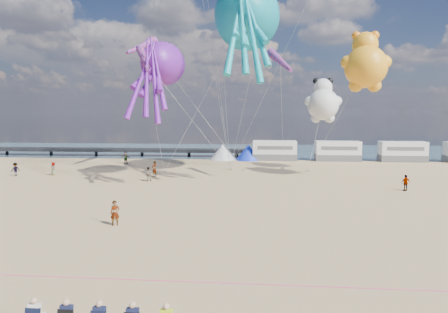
{
  "coord_description": "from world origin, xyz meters",
  "views": [
    {
      "loc": [
        3.55,
        -21.37,
        7.32
      ],
      "look_at": [
        1.17,
        6.0,
        4.27
      ],
      "focal_mm": 32.0,
      "sensor_mm": 36.0,
      "label": 1
    }
  ],
  "objects_px": {
    "sandbag_b": "(244,170)",
    "kite_panda": "(323,105)",
    "motorhome_2": "(402,152)",
    "beachgoer_5": "(154,169)",
    "beachgoer_0": "(53,169)",
    "beachgoer_2": "(15,169)",
    "windsock_left": "(142,46)",
    "windsock_mid": "(280,61)",
    "windsock_right": "(144,59)",
    "motorhome_1": "(338,151)",
    "standing_person": "(115,213)",
    "beachgoer_4": "(126,158)",
    "motorhome_0": "(274,150)",
    "kite_octopus_teal": "(247,17)",
    "kite_octopus_purple": "(163,64)",
    "tent_white": "(223,152)",
    "sandbag_d": "(283,168)",
    "sandbag_a": "(164,172)",
    "sandbag_c": "(308,171)",
    "beachgoer_1": "(148,174)",
    "tent_blue": "(248,152)",
    "beachgoer_3": "(406,183)",
    "sandbag_e": "(230,169)",
    "kite_teddy_orange": "(366,67)"
  },
  "relations": [
    {
      "from": "tent_blue",
      "to": "kite_octopus_teal",
      "type": "bearing_deg",
      "value": -89.61
    },
    {
      "from": "sandbag_d",
      "to": "windsock_right",
      "type": "bearing_deg",
      "value": -140.59
    },
    {
      "from": "sandbag_c",
      "to": "kite_panda",
      "type": "bearing_deg",
      "value": 42.28
    },
    {
      "from": "tent_white",
      "to": "kite_panda",
      "type": "xyz_separation_m",
      "value": [
        13.58,
        -10.0,
        7.1
      ]
    },
    {
      "from": "motorhome_1",
      "to": "standing_person",
      "type": "bearing_deg",
      "value": -119.97
    },
    {
      "from": "beachgoer_4",
      "to": "motorhome_0",
      "type": "bearing_deg",
      "value": 33.17
    },
    {
      "from": "beachgoer_2",
      "to": "beachgoer_3",
      "type": "distance_m",
      "value": 42.02
    },
    {
      "from": "tent_blue",
      "to": "beachgoer_0",
      "type": "distance_m",
      "value": 28.14
    },
    {
      "from": "kite_teddy_orange",
      "to": "standing_person",
      "type": "bearing_deg",
      "value": -122.06
    },
    {
      "from": "windsock_mid",
      "to": "windsock_right",
      "type": "xyz_separation_m",
      "value": [
        -13.67,
        -2.5,
        0.08
      ]
    },
    {
      "from": "motorhome_0",
      "to": "kite_octopus_teal",
      "type": "height_order",
      "value": "kite_octopus_teal"
    },
    {
      "from": "sandbag_b",
      "to": "standing_person",
      "type": "bearing_deg",
      "value": -106.5
    },
    {
      "from": "beachgoer_2",
      "to": "kite_teddy_orange",
      "type": "height_order",
      "value": "kite_teddy_orange"
    },
    {
      "from": "kite_octopus_purple",
      "to": "sandbag_e",
      "type": "bearing_deg",
      "value": 39.68
    },
    {
      "from": "kite_octopus_teal",
      "to": "windsock_right",
      "type": "xyz_separation_m",
      "value": [
        -10.06,
        -7.06,
        -5.44
      ]
    },
    {
      "from": "motorhome_1",
      "to": "beachgoer_2",
      "type": "distance_m",
      "value": 43.81
    },
    {
      "from": "motorhome_1",
      "to": "beachgoer_1",
      "type": "height_order",
      "value": "motorhome_1"
    },
    {
      "from": "kite_octopus_purple",
      "to": "tent_white",
      "type": "bearing_deg",
      "value": 70.36
    },
    {
      "from": "motorhome_0",
      "to": "sandbag_d",
      "type": "relative_size",
      "value": 13.2
    },
    {
      "from": "motorhome_0",
      "to": "kite_panda",
      "type": "xyz_separation_m",
      "value": [
        5.58,
        -10.0,
        6.8
      ]
    },
    {
      "from": "motorhome_1",
      "to": "tent_white",
      "type": "relative_size",
      "value": 1.65
    },
    {
      "from": "motorhome_1",
      "to": "sandbag_c",
      "type": "bearing_deg",
      "value": -116.34
    },
    {
      "from": "beachgoer_2",
      "to": "kite_octopus_teal",
      "type": "xyz_separation_m",
      "value": [
        26.48,
        3.51,
        17.32
      ]
    },
    {
      "from": "sandbag_b",
      "to": "kite_panda",
      "type": "distance_m",
      "value": 12.94
    },
    {
      "from": "windsock_right",
      "to": "windsock_left",
      "type": "bearing_deg",
      "value": 83.35
    },
    {
      "from": "sandbag_e",
      "to": "kite_octopus_teal",
      "type": "xyz_separation_m",
      "value": [
        2.11,
        -3.49,
        17.99
      ]
    },
    {
      "from": "motorhome_2",
      "to": "beachgoer_5",
      "type": "distance_m",
      "value": 37.46
    },
    {
      "from": "motorhome_2",
      "to": "beachgoer_3",
      "type": "xyz_separation_m",
      "value": [
        -7.68,
        -23.24,
        -0.74
      ]
    },
    {
      "from": "beachgoer_0",
      "to": "sandbag_b",
      "type": "xyz_separation_m",
      "value": [
        22.08,
        5.33,
        -0.65
      ]
    },
    {
      "from": "tent_white",
      "to": "sandbag_d",
      "type": "relative_size",
      "value": 8.0
    },
    {
      "from": "sandbag_c",
      "to": "tent_white",
      "type": "bearing_deg",
      "value": 134.99
    },
    {
      "from": "beachgoer_2",
      "to": "kite_octopus_purple",
      "type": "height_order",
      "value": "kite_octopus_purple"
    },
    {
      "from": "sandbag_d",
      "to": "windsock_mid",
      "type": "relative_size",
      "value": 0.09
    },
    {
      "from": "sandbag_a",
      "to": "sandbag_d",
      "type": "bearing_deg",
      "value": 18.46
    },
    {
      "from": "beachgoer_2",
      "to": "sandbag_b",
      "type": "height_order",
      "value": "beachgoer_2"
    },
    {
      "from": "windsock_left",
      "to": "tent_white",
      "type": "bearing_deg",
      "value": 62.12
    },
    {
      "from": "beachgoer_4",
      "to": "beachgoer_3",
      "type": "bearing_deg",
      "value": -10.07
    },
    {
      "from": "motorhome_0",
      "to": "windsock_right",
      "type": "bearing_deg",
      "value": -122.81
    },
    {
      "from": "beachgoer_4",
      "to": "windsock_left",
      "type": "relative_size",
      "value": 0.23
    },
    {
      "from": "motorhome_1",
      "to": "tent_white",
      "type": "bearing_deg",
      "value": 180.0
    },
    {
      "from": "sandbag_c",
      "to": "sandbag_b",
      "type": "bearing_deg",
      "value": -179.78
    },
    {
      "from": "beachgoer_2",
      "to": "sandbag_d",
      "type": "height_order",
      "value": "beachgoer_2"
    },
    {
      "from": "kite_octopus_teal",
      "to": "kite_octopus_purple",
      "type": "distance_m",
      "value": 11.04
    },
    {
      "from": "beachgoer_2",
      "to": "kite_panda",
      "type": "distance_m",
      "value": 37.63
    },
    {
      "from": "windsock_left",
      "to": "windsock_mid",
      "type": "relative_size",
      "value": 1.31
    },
    {
      "from": "beachgoer_3",
      "to": "windsock_mid",
      "type": "xyz_separation_m",
      "value": [
        -11.61,
        4.08,
        11.82
      ]
    },
    {
      "from": "beachgoer_0",
      "to": "motorhome_2",
      "type": "bearing_deg",
      "value": 67.3
    },
    {
      "from": "beachgoer_4",
      "to": "windsock_mid",
      "type": "xyz_separation_m",
      "value": [
        21.18,
        -13.25,
        11.72
      ]
    },
    {
      "from": "beachgoer_3",
      "to": "kite_panda",
      "type": "relative_size",
      "value": 0.23
    },
    {
      "from": "sandbag_d",
      "to": "kite_octopus_purple",
      "type": "height_order",
      "value": "kite_octopus_purple"
    }
  ]
}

